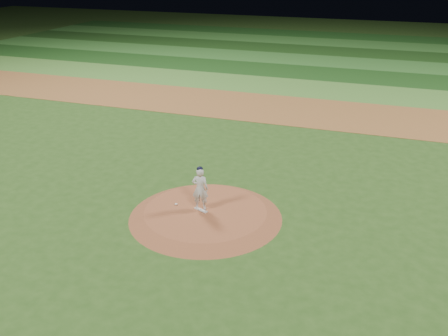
% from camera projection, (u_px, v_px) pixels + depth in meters
% --- Properties ---
extents(ground, '(120.00, 120.00, 0.00)m').
position_uv_depth(ground, '(206.00, 217.00, 17.96)').
color(ground, '#284C18').
rests_on(ground, ground).
extents(infield_dirt_band, '(70.00, 6.00, 0.02)m').
position_uv_depth(infield_dirt_band, '(290.00, 110.00, 30.08)').
color(infield_dirt_band, brown).
rests_on(infield_dirt_band, ground).
extents(outfield_stripe_0, '(70.00, 5.00, 0.02)m').
position_uv_depth(outfield_stripe_0, '(307.00, 88.00, 34.84)').
color(outfield_stripe_0, '#447D2D').
rests_on(outfield_stripe_0, ground).
extents(outfield_stripe_1, '(70.00, 5.00, 0.02)m').
position_uv_depth(outfield_stripe_1, '(319.00, 73.00, 39.16)').
color(outfield_stripe_1, '#184315').
rests_on(outfield_stripe_1, ground).
extents(outfield_stripe_2, '(70.00, 5.00, 0.02)m').
position_uv_depth(outfield_stripe_2, '(328.00, 61.00, 43.49)').
color(outfield_stripe_2, '#307129').
rests_on(outfield_stripe_2, ground).
extents(outfield_stripe_3, '(70.00, 5.00, 0.02)m').
position_uv_depth(outfield_stripe_3, '(336.00, 51.00, 47.82)').
color(outfield_stripe_3, '#1A4215').
rests_on(outfield_stripe_3, ground).
extents(outfield_stripe_4, '(70.00, 5.00, 0.02)m').
position_uv_depth(outfield_stripe_4, '(343.00, 43.00, 52.15)').
color(outfield_stripe_4, '#32752A').
rests_on(outfield_stripe_4, ground).
extents(outfield_stripe_5, '(70.00, 5.00, 0.02)m').
position_uv_depth(outfield_stripe_5, '(348.00, 36.00, 56.47)').
color(outfield_stripe_5, '#1B4E19').
rests_on(outfield_stripe_5, ground).
extents(pitchers_mound, '(5.50, 5.50, 0.25)m').
position_uv_depth(pitchers_mound, '(206.00, 214.00, 17.91)').
color(pitchers_mound, brown).
rests_on(pitchers_mound, ground).
extents(pitching_rubber, '(0.58, 0.34, 0.03)m').
position_uv_depth(pitching_rubber, '(201.00, 210.00, 17.89)').
color(pitching_rubber, beige).
rests_on(pitching_rubber, pitchers_mound).
extents(rosin_bag, '(0.11, 0.11, 0.06)m').
position_uv_depth(rosin_bag, '(176.00, 204.00, 18.26)').
color(rosin_bag, silver).
rests_on(rosin_bag, pitchers_mound).
extents(pitcher_on_mound, '(0.64, 0.48, 1.66)m').
position_uv_depth(pitcher_on_mound, '(200.00, 188.00, 17.67)').
color(pitcher_on_mound, silver).
rests_on(pitcher_on_mound, pitchers_mound).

